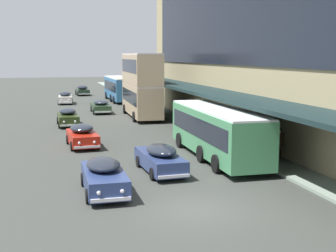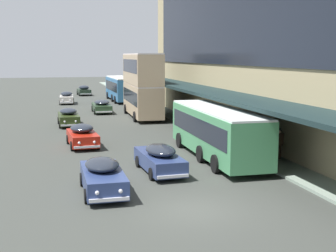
# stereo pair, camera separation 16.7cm
# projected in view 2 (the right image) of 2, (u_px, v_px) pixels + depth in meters

# --- Properties ---
(ground) EXTENTS (240.00, 240.00, 0.00)m
(ground) POSITION_uv_depth(u_px,v_px,m) (193.00, 210.00, 19.04)
(ground) COLOR #393C37
(transit_bus_kerbside_front) EXTENTS (2.83, 11.06, 3.27)m
(transit_bus_kerbside_front) POSITION_uv_depth(u_px,v_px,m) (120.00, 87.00, 64.23)
(transit_bus_kerbside_front) COLOR teal
(transit_bus_kerbside_front) RESTS_ON ground
(transit_bus_kerbside_rear) EXTENTS (2.97, 10.46, 6.43)m
(transit_bus_kerbside_rear) POSITION_uv_depth(u_px,v_px,m) (142.00, 83.00, 47.01)
(transit_bus_kerbside_rear) COLOR tan
(transit_bus_kerbside_rear) RESTS_ON ground
(transit_bus_kerbside_far) EXTENTS (2.87, 11.22, 3.07)m
(transit_bus_kerbside_far) POSITION_uv_depth(u_px,v_px,m) (216.00, 130.00, 28.40)
(transit_bus_kerbside_far) COLOR #48925E
(transit_bus_kerbside_far) RESTS_ON ground
(sedan_trailing_mid) EXTENTS (2.00, 5.04, 1.54)m
(sedan_trailing_mid) POSITION_uv_depth(u_px,v_px,m) (160.00, 158.00, 25.07)
(sedan_trailing_mid) COLOR navy
(sedan_trailing_mid) RESTS_ON ground
(sedan_lead_mid) EXTENTS (1.89, 4.61, 1.56)m
(sedan_lead_mid) POSITION_uv_depth(u_px,v_px,m) (69.00, 117.00, 41.79)
(sedan_lead_mid) COLOR #283515
(sedan_lead_mid) RESTS_ON ground
(sedan_far_back) EXTENTS (2.00, 4.37, 1.57)m
(sedan_far_back) POSITION_uv_depth(u_px,v_px,m) (67.00, 98.00, 60.74)
(sedan_far_back) COLOR beige
(sedan_far_back) RESTS_ON ground
(sedan_oncoming_rear) EXTENTS (1.99, 4.96, 1.42)m
(sedan_oncoming_rear) POSITION_uv_depth(u_px,v_px,m) (102.00, 106.00, 51.19)
(sedan_oncoming_rear) COLOR #233B24
(sedan_oncoming_rear) RESTS_ON ground
(sedan_lead_near) EXTENTS (2.10, 4.47, 1.54)m
(sedan_lead_near) POSITION_uv_depth(u_px,v_px,m) (82.00, 136.00, 32.25)
(sedan_lead_near) COLOR #AC1E10
(sedan_lead_near) RESTS_ON ground
(sedan_oncoming_front) EXTENTS (1.92, 4.72, 1.53)m
(sedan_oncoming_front) POSITION_uv_depth(u_px,v_px,m) (103.00, 176.00, 21.39)
(sedan_oncoming_front) COLOR navy
(sedan_oncoming_front) RESTS_ON ground
(sedan_second_mid) EXTENTS (2.09, 4.33, 1.58)m
(sedan_second_mid) POSITION_uv_depth(u_px,v_px,m) (84.00, 90.00, 73.56)
(sedan_second_mid) COLOR #1F2F21
(sedan_second_mid) RESTS_ON ground
(pedestrian_at_kerb) EXTENTS (0.62, 0.33, 1.86)m
(pedestrian_at_kerb) POSITION_uv_depth(u_px,v_px,m) (279.00, 142.00, 27.56)
(pedestrian_at_kerb) COLOR black
(pedestrian_at_kerb) RESTS_ON sidewalk_kerb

